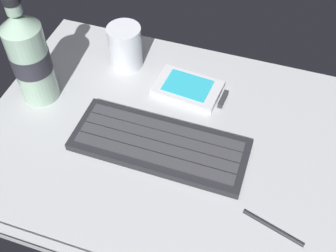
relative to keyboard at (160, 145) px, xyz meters
The scene contains 6 objects.
ground_plane 2.93cm from the keyboard, 74.51° to the left, with size 64.00×48.00×2.80cm.
keyboard is the anchor object (origin of this frame).
handheld_device 14.01cm from the keyboard, 84.76° to the left, with size 13.27×8.68×1.50cm.
juice_cup 21.91cm from the keyboard, 126.46° to the left, with size 6.40×6.40×8.50cm.
water_bottle 26.39cm from the keyboard, 169.09° to the left, with size 6.73×6.73×20.80cm.
stylus_pen 21.94cm from the keyboard, 22.86° to the right, with size 0.70×0.70×9.50cm, color #26262B.
Camera 1 is at (13.63, -41.28, 55.91)cm, focal length 44.73 mm.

